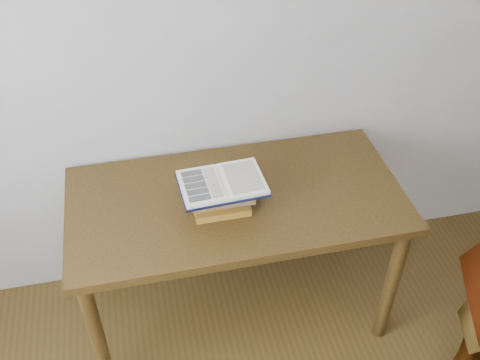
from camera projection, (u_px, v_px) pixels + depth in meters
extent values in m
cube|color=beige|center=(190.00, 33.00, 2.20)|extent=(3.50, 0.04, 2.60)
cube|color=#4B3512|center=(236.00, 200.00, 2.32)|extent=(1.38, 0.69, 0.04)
cylinder|color=#4B3512|center=(98.00, 338.00, 2.24)|extent=(0.06, 0.06, 0.70)
cylinder|color=#4B3512|center=(391.00, 285.00, 2.45)|extent=(0.06, 0.06, 0.70)
cylinder|color=#4B3512|center=(94.00, 238.00, 2.67)|extent=(0.06, 0.06, 0.70)
cylinder|color=#4B3512|center=(345.00, 199.00, 2.87)|extent=(0.06, 0.06, 0.70)
cube|color=#A58E25|center=(220.00, 203.00, 2.25)|extent=(0.22, 0.17, 0.03)
cube|color=#A58E25|center=(215.00, 196.00, 2.24)|extent=(0.19, 0.15, 0.03)
cube|color=#A67F55|center=(221.00, 191.00, 2.22)|extent=(0.26, 0.18, 0.03)
cube|color=#191C4C|center=(215.00, 188.00, 2.19)|extent=(0.21, 0.17, 0.03)
cube|color=black|center=(222.00, 185.00, 2.17)|extent=(0.34, 0.25, 0.01)
cube|color=#EEE9CE|center=(201.00, 186.00, 2.15)|extent=(0.17, 0.23, 0.01)
cube|color=#EEE9CE|center=(243.00, 179.00, 2.18)|extent=(0.17, 0.23, 0.01)
cylinder|color=#EEE9CE|center=(222.00, 183.00, 2.17)|extent=(0.02, 0.22, 0.01)
cube|color=black|center=(191.00, 173.00, 2.19)|extent=(0.08, 0.04, 0.00)
cube|color=black|center=(193.00, 179.00, 2.17)|extent=(0.08, 0.04, 0.00)
cube|color=black|center=(195.00, 185.00, 2.14)|extent=(0.08, 0.04, 0.00)
cube|color=black|center=(198.00, 192.00, 2.11)|extent=(0.08, 0.04, 0.00)
cube|color=black|center=(200.00, 198.00, 2.08)|extent=(0.08, 0.04, 0.00)
cube|color=beige|center=(213.00, 182.00, 2.15)|extent=(0.05, 0.18, 0.00)
cube|color=beige|center=(243.00, 177.00, 2.18)|extent=(0.14, 0.19, 0.00)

